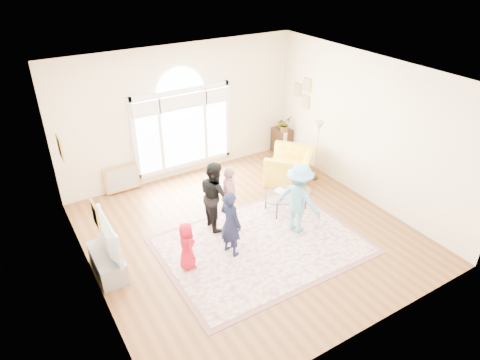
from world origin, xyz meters
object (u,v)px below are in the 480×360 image
coffee_table (286,194)px  tv_console (107,263)px  area_rug (262,245)px  television (103,238)px  armchair (290,166)px

coffee_table → tv_console: bearing=-178.5°
area_rug → television: bearing=164.0°
area_rug → coffee_table: bearing=34.4°
television → coffee_table: bearing=-0.1°
area_rug → tv_console: tv_console is taller
television → armchair: television is taller
area_rug → coffee_table: 1.44m
armchair → area_rug: bearing=1.3°
coffee_table → armchair: armchair is taller
tv_console → armchair: bearing=11.9°
armchair → tv_console: bearing=-28.5°
tv_console → armchair: (4.76, 1.00, 0.17)m
tv_console → television: 0.55m
television → tv_console: bearing=180.0°
area_rug → armchair: 2.72m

